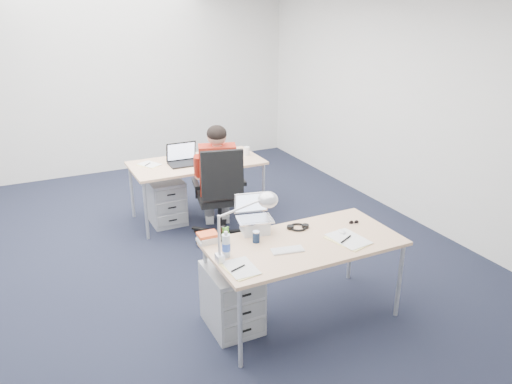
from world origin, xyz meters
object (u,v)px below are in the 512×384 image
Objects in this scene: desk_near at (305,247)px; drawer_pedestal_near at (232,298)px; seated_person at (217,179)px; drawer_pedestal_far at (166,201)px; desk_far at (197,165)px; bear_figurine at (226,235)px; wireless_keyboard at (287,250)px; silver_laptop at (255,215)px; computer_mouse at (342,232)px; book_stack at (208,237)px; desk_lamp at (238,227)px; far_cup at (247,151)px; water_bottle at (226,244)px; can_koozie at (256,237)px; cordless_phone at (223,234)px; headphones at (298,227)px; office_chair at (220,213)px; sunglasses at (354,222)px; dark_laptop at (184,154)px.

desk_near reaches higher than drawer_pedestal_near.
drawer_pedestal_far is at bearing 148.98° from seated_person.
desk_far reaches higher than drawer_pedestal_far.
seated_person is 9.18× the size of bear_figurine.
silver_laptop is at bearing 111.98° from wireless_keyboard.
computer_mouse reaches higher than drawer_pedestal_far.
bear_figurine is (0.01, 0.13, 0.53)m from drawer_pedestal_near.
book_stack is (-0.64, -2.08, 0.09)m from desk_far.
far_cup is (1.21, 2.43, -0.21)m from desk_lamp.
desk_far is 7.47× the size of water_bottle.
can_koozie reaches higher than computer_mouse.
cordless_phone is (-0.12, -2.16, 0.52)m from drawer_pedestal_far.
drawer_pedestal_far is at bearing 93.38° from bear_figurine.
office_chair is at bearing 111.13° from headphones.
desk_near is 0.37m from computer_mouse.
dark_laptop is at bearing 125.82° from sunglasses.
silver_laptop is at bearing -81.66° from seated_person.
dark_laptop reaches higher than far_cup.
dark_laptop is at bearing 71.38° from desk_lamp.
bear_figurine reaches higher than can_koozie.
sunglasses is at bearing -3.13° from silver_laptop.
seated_person is 4.15× the size of silver_laptop.
sunglasses is at bearing 2.76° from water_bottle.
water_bottle is 2.38m from dark_laptop.
can_koozie is at bearing 133.53° from wireless_keyboard.
book_stack is at bearing 154.45° from bear_figurine.
seated_person is 2.03m from desk_lamp.
book_stack is (-0.04, 0.30, -0.07)m from water_bottle.
cordless_phone is (-0.59, -1.60, 0.13)m from seated_person.
drawer_pedestal_far is 1.05× the size of desk_lamp.
computer_mouse is at bearing -10.08° from bear_figurine.
seated_person is 1.67m from headphones.
water_bottle reaches higher than book_stack.
seated_person is 1.89m from sunglasses.
cordless_phone is at bearing -169.17° from headphones.
computer_mouse is at bearing -71.04° from drawer_pedestal_far.
computer_mouse is at bearing -134.65° from sunglasses.
can_koozie is at bearing -97.32° from desk_far.
water_bottle is (-0.61, -2.38, 0.15)m from desk_far.
wireless_keyboard is at bearing -107.97° from far_cup.
drawer_pedestal_near is 2.32m from drawer_pedestal_far.
wireless_keyboard is 1.80× the size of bear_figurine.
seated_person is 0.83m from drawer_pedestal_far.
desk_near is 0.68m from desk_lamp.
desk_near is 1.21× the size of seated_person.
cordless_phone is at bearing 153.02° from desk_near.
office_chair reaches higher than book_stack.
dark_laptop is (0.48, 2.05, 0.09)m from book_stack.
far_cup is at bearing 58.51° from office_chair.
drawer_pedestal_near is 1.50× the size of dark_laptop.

